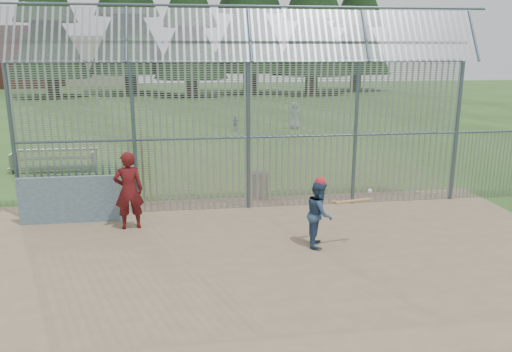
{
  "coord_description": "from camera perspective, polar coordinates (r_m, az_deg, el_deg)",
  "views": [
    {
      "loc": [
        -1.65,
        -9.66,
        4.27
      ],
      "look_at": [
        0.0,
        2.0,
        1.3
      ],
      "focal_mm": 35.0,
      "sensor_mm": 36.0,
      "label": 1
    }
  ],
  "objects": [
    {
      "name": "batter",
      "position": [
        11.16,
        7.25,
        -4.29
      ],
      "size": [
        0.73,
        0.84,
        1.48
      ],
      "primitive_type": "imported",
      "rotation": [
        0.0,
        0.0,
        1.31
      ],
      "color": "navy",
      "rests_on": "dirt_infield"
    },
    {
      "name": "backstop_fence",
      "position": [
        13.67,
        6.72,
        6.03
      ],
      "size": [
        20.09,
        0.81,
        5.3
      ],
      "color": "#47566B",
      "rests_on": "ground"
    },
    {
      "name": "bleacher",
      "position": [
        19.64,
        -22.03,
        1.77
      ],
      "size": [
        3.0,
        0.95,
        0.72
      ],
      "color": "slate",
      "rests_on": "ground"
    },
    {
      "name": "ground",
      "position": [
        10.69,
        1.52,
        -9.39
      ],
      "size": [
        120.0,
        120.0,
        0.0
      ],
      "primitive_type": "plane",
      "color": "#2D511E",
      "rests_on": "ground"
    },
    {
      "name": "onlooker",
      "position": [
        12.46,
        -14.34,
        -1.61
      ],
      "size": [
        0.77,
        0.58,
        1.92
      ],
      "primitive_type": "imported",
      "rotation": [
        0.0,
        0.0,
        3.33
      ],
      "color": "maroon",
      "rests_on": "dirt_infield"
    },
    {
      "name": "bg_kid_seated",
      "position": [
        27.26,
        -2.37,
        6.01
      ],
      "size": [
        0.5,
        0.24,
        0.83
      ],
      "primitive_type": "imported",
      "rotation": [
        0.0,
        0.0,
        3.07
      ],
      "color": "slate",
      "rests_on": "ground"
    },
    {
      "name": "bg_kid_standing",
      "position": [
        27.99,
        4.44,
        6.91
      ],
      "size": [
        0.76,
        0.51,
        1.52
      ],
      "primitive_type": "imported",
      "rotation": [
        0.0,
        0.0,
        3.18
      ],
      "color": "gray",
      "rests_on": "ground"
    },
    {
      "name": "distant_buildings",
      "position": [
        69.57,
        -26.71,
        12.14
      ],
      "size": [
        26.5,
        10.5,
        8.0
      ],
      "color": "brown",
      "rests_on": "ground"
    },
    {
      "name": "dugout_wall",
      "position": [
        13.41,
        -20.45,
        -2.56
      ],
      "size": [
        2.5,
        0.12,
        1.2
      ],
      "primitive_type": "cube",
      "color": "#38566B",
      "rests_on": "dirt_infield"
    },
    {
      "name": "dirt_infield",
      "position": [
        10.24,
        1.99,
        -10.45
      ],
      "size": [
        14.0,
        10.0,
        0.02
      ],
      "primitive_type": "cube",
      "color": "#756047",
      "rests_on": "ground"
    },
    {
      "name": "batting_gear",
      "position": [
        10.99,
        8.38,
        -1.26
      ],
      "size": [
        1.24,
        0.45,
        0.58
      ],
      "color": "red",
      "rests_on": "ground"
    },
    {
      "name": "trash_can",
      "position": [
        14.87,
        0.41,
        -1.01
      ],
      "size": [
        0.56,
        0.56,
        0.82
      ],
      "color": "#979A9F",
      "rests_on": "ground"
    }
  ]
}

